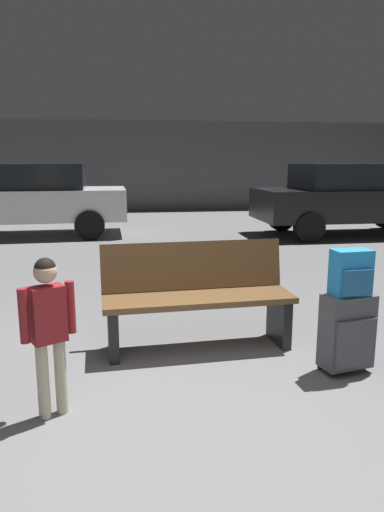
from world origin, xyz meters
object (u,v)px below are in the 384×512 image
(parked_car_side, at_px, (351,197))
(parked_car_far, at_px, (29,198))
(suitcase, at_px, (347,332))
(backpack_bright, at_px, (351,273))
(child, at_px, (48,321))
(bench, at_px, (197,296))

(parked_car_side, relative_size, parked_car_far, 0.99)
(suitcase, distance_m, backpack_bright, 0.45)
(backpack_bright, bearing_deg, child, -171.23)
(backpack_bright, xyz_separation_m, parked_car_far, (-3.61, 7.22, 0.03))
(parked_car_far, bearing_deg, backpack_bright, -63.43)
(bench, relative_size, backpack_bright, 4.79)
(parked_car_far, bearing_deg, bench, -68.49)
(bench, xyz_separation_m, parked_car_side, (4.22, 5.67, 0.36))
(bench, height_order, backpack_bright, backpack_bright)
(bench, relative_size, suitcase, 2.70)
(child, distance_m, parked_car_side, 8.51)
(backpack_bright, bearing_deg, parked_car_far, 116.57)
(parked_car_far, bearing_deg, parked_car_side, -7.37)
(suitcase, distance_m, parked_car_far, 8.09)
(suitcase, bearing_deg, bench, 146.77)
(bench, xyz_separation_m, suitcase, (1.04, -0.68, -0.12))
(bench, height_order, parked_car_far, parked_car_far)
(bench, distance_m, parked_car_far, 7.05)
(bench, relative_size, parked_car_far, 0.39)
(child, relative_size, parked_car_far, 0.24)
(suitcase, distance_m, child, 2.15)
(parked_car_side, bearing_deg, bench, -126.65)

